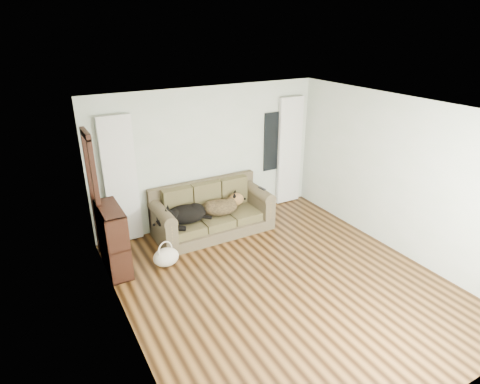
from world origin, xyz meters
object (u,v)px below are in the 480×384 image
tote_bag (166,257)px  bookshelf (114,242)px  sofa (213,210)px  dog_shepherd (222,206)px  dog_black_lab (184,216)px

tote_bag → bookshelf: 0.85m
sofa → dog_shepherd: (0.18, -0.02, 0.04)m
dog_black_lab → tote_bag: size_ratio=1.76×
sofa → dog_shepherd: 0.18m
tote_bag → bookshelf: size_ratio=0.39×
sofa → bookshelf: 1.92m
dog_black_lab → bookshelf: size_ratio=0.68×
sofa → dog_shepherd: size_ratio=3.13×
sofa → tote_bag: (-1.16, -0.66, -0.29)m
tote_bag → bookshelf: bookshelf is taller
sofa → dog_shepherd: sofa is taller
sofa → dog_shepherd: bearing=-6.0°
dog_shepherd → dog_black_lab: bearing=16.6°
dog_black_lab → tote_bag: (-0.58, -0.63, -0.32)m
dog_black_lab → dog_shepherd: 0.76m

